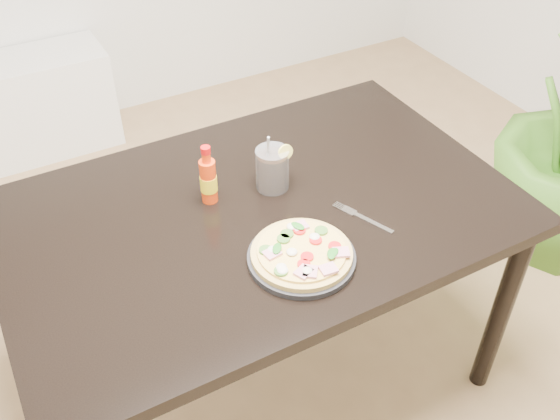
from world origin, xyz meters
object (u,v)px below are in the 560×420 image
plate (301,258)px  dining_table (260,230)px  hot_sauce_bottle (208,180)px  cola_cup (272,170)px  fork (361,217)px  pizza (301,252)px

plate → dining_table: bearing=89.7°
hot_sauce_bottle → cola_cup: size_ratio=0.97×
dining_table → hot_sauce_bottle: size_ratio=7.87×
plate → fork: plate is taller
pizza → cola_cup: 0.31m
cola_cup → hot_sauce_bottle: bearing=170.8°
dining_table → hot_sauce_bottle: (-0.10, 0.10, 0.15)m
pizza → cola_cup: cola_cup is taller
dining_table → fork: bearing=-37.5°
pizza → dining_table: bearing=89.4°
plate → fork: (0.22, 0.06, -0.01)m
hot_sauce_bottle → cola_cup: (0.18, -0.03, -0.01)m
dining_table → hot_sauce_bottle: bearing=137.2°
dining_table → fork: 0.29m
pizza → hot_sauce_bottle: size_ratio=1.43×
plate → pizza: 0.02m
dining_table → pizza: 0.26m
hot_sauce_bottle → cola_cup: cola_cup is taller
dining_table → plate: plate is taller
dining_table → pizza: bearing=-90.6°
cola_cup → fork: cola_cup is taller
pizza → hot_sauce_bottle: (-0.10, 0.33, 0.04)m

